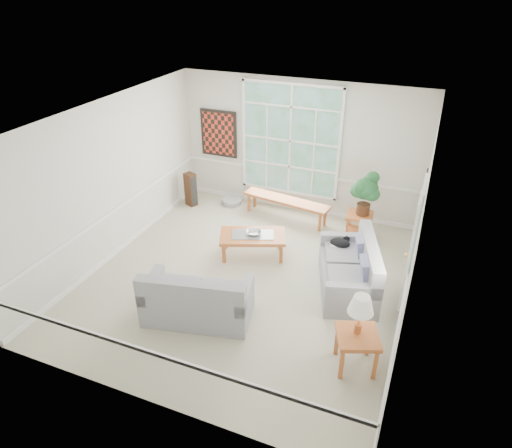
{
  "coord_description": "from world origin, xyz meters",
  "views": [
    {
      "loc": [
        2.7,
        -6.25,
        4.97
      ],
      "look_at": [
        0.1,
        0.2,
        1.05
      ],
      "focal_mm": 32.0,
      "sensor_mm": 36.0,
      "label": 1
    }
  ],
  "objects_px": {
    "loveseat_front": "(197,293)",
    "coffee_table": "(253,245)",
    "end_table": "(359,225)",
    "loveseat_right": "(348,266)",
    "side_table": "(356,350)"
  },
  "relations": [
    {
      "from": "end_table",
      "to": "loveseat_front",
      "type": "bearing_deg",
      "value": -118.7
    },
    {
      "from": "coffee_table",
      "to": "side_table",
      "type": "bearing_deg",
      "value": -62.63
    },
    {
      "from": "loveseat_right",
      "to": "coffee_table",
      "type": "bearing_deg",
      "value": 152.02
    },
    {
      "from": "loveseat_front",
      "to": "coffee_table",
      "type": "distance_m",
      "value": 2.01
    },
    {
      "from": "loveseat_right",
      "to": "coffee_table",
      "type": "relative_size",
      "value": 1.38
    },
    {
      "from": "side_table",
      "to": "loveseat_front",
      "type": "bearing_deg",
      "value": 177.34
    },
    {
      "from": "side_table",
      "to": "loveseat_right",
      "type": "bearing_deg",
      "value": 105.78
    },
    {
      "from": "loveseat_right",
      "to": "loveseat_front",
      "type": "relative_size",
      "value": 1.02
    },
    {
      "from": "coffee_table",
      "to": "end_table",
      "type": "xyz_separation_m",
      "value": [
        1.78,
        1.5,
        0.03
      ]
    },
    {
      "from": "coffee_table",
      "to": "side_table",
      "type": "xyz_separation_m",
      "value": [
        2.43,
        -2.12,
        0.06
      ]
    },
    {
      "from": "coffee_table",
      "to": "side_table",
      "type": "height_order",
      "value": "side_table"
    },
    {
      "from": "loveseat_front",
      "to": "end_table",
      "type": "height_order",
      "value": "loveseat_front"
    },
    {
      "from": "end_table",
      "to": "side_table",
      "type": "height_order",
      "value": "side_table"
    },
    {
      "from": "coffee_table",
      "to": "end_table",
      "type": "relative_size",
      "value": 2.36
    },
    {
      "from": "side_table",
      "to": "end_table",
      "type": "bearing_deg",
      "value": 100.21
    }
  ]
}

